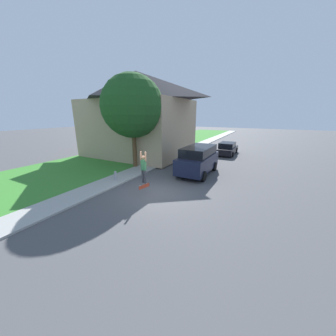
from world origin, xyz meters
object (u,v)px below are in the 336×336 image
(car_down_street, at_px, (227,149))
(skateboarder, at_px, (144,167))
(suv_parked, at_px, (198,159))
(fire_hydrant, at_px, (116,176))
(lawn_tree_near, at_px, (132,106))
(skateboard, at_px, (144,186))

(car_down_street, bearing_deg, skateboarder, -98.27)
(suv_parked, height_order, fire_hydrant, suv_parked)
(skateboarder, bearing_deg, lawn_tree_near, 133.13)
(suv_parked, bearing_deg, car_down_street, 86.88)
(car_down_street, bearing_deg, lawn_tree_near, -121.99)
(lawn_tree_near, relative_size, suv_parked, 1.63)
(lawn_tree_near, distance_m, car_down_street, 12.00)
(fire_hydrant, bearing_deg, skateboarder, -12.31)
(skateboarder, bearing_deg, car_down_street, 81.73)
(suv_parked, height_order, skateboard, suv_parked)
(skateboarder, height_order, skateboard, skateboarder)
(suv_parked, distance_m, fire_hydrant, 6.21)
(fire_hydrant, bearing_deg, suv_parked, 45.21)
(skateboarder, relative_size, fire_hydrant, 2.84)
(lawn_tree_near, height_order, skateboard, lawn_tree_near)
(lawn_tree_near, height_order, skateboarder, lawn_tree_near)
(lawn_tree_near, bearing_deg, fire_hydrant, -72.94)
(lawn_tree_near, relative_size, skateboarder, 4.05)
(skateboarder, bearing_deg, skateboard, -57.31)
(lawn_tree_near, xyz_separation_m, skateboard, (4.04, -4.36, -4.60))
(skateboarder, bearing_deg, fire_hydrant, 167.69)
(car_down_street, height_order, skateboard, car_down_street)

